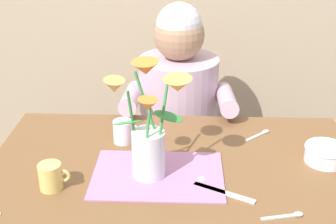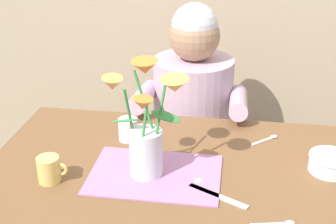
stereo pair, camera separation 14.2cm
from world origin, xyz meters
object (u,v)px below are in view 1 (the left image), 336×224
object	(u,v)px
flower_vase	(149,130)
ceramic_bowl	(326,153)
ceramic_mug	(124,131)
seated_person	(179,131)
dinner_knife	(224,193)
coffee_cup	(51,176)

from	to	relation	value
flower_vase	ceramic_bowl	world-z (taller)	flower_vase
flower_vase	ceramic_mug	xyz separation A→B (m)	(-0.11, 0.21, -0.12)
seated_person	ceramic_bowl	world-z (taller)	seated_person
seated_person	flower_vase	xyz separation A→B (m)	(-0.08, -0.64, 0.33)
dinner_knife	ceramic_mug	distance (m)	0.44
seated_person	dinner_knife	xyz separation A→B (m)	(0.14, -0.73, 0.18)
dinner_knife	seated_person	bearing A→B (deg)	128.22
flower_vase	dinner_knife	world-z (taller)	flower_vase
flower_vase	ceramic_mug	size ratio (longest dim) A/B	3.80
ceramic_bowl	dinner_knife	world-z (taller)	ceramic_bowl
dinner_knife	ceramic_mug	size ratio (longest dim) A/B	2.04
ceramic_mug	flower_vase	bearing A→B (deg)	-62.77
seated_person	ceramic_bowl	bearing A→B (deg)	-52.60
flower_vase	dinner_knife	xyz separation A→B (m)	(0.22, -0.09, -0.15)
seated_person	coffee_cup	bearing A→B (deg)	-120.75
seated_person	coffee_cup	size ratio (longest dim) A/B	12.20
seated_person	flower_vase	distance (m)	0.73
ceramic_mug	coffee_cup	bearing A→B (deg)	-121.27
seated_person	coffee_cup	xyz separation A→B (m)	(-0.36, -0.72, 0.22)
ceramic_bowl	coffee_cup	distance (m)	0.86
dinner_knife	coffee_cup	world-z (taller)	coffee_cup
seated_person	dinner_knife	distance (m)	0.76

